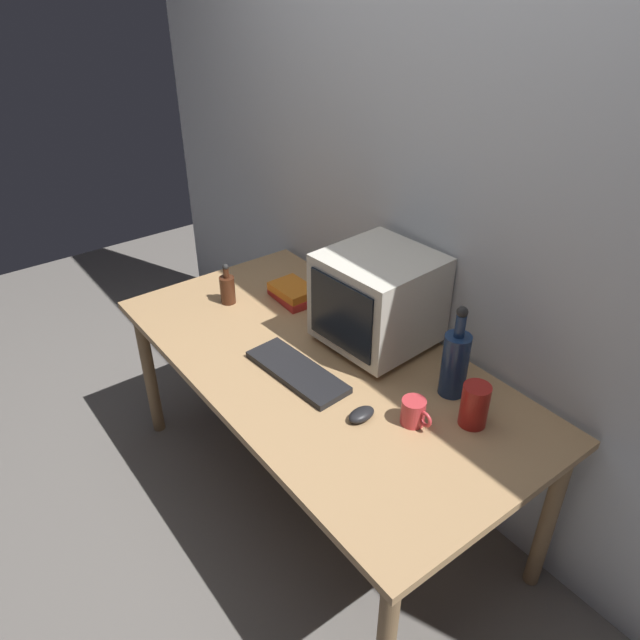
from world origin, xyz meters
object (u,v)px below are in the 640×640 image
at_px(crt_monitor, 378,299).
at_px(metal_canister, 475,405).
at_px(bottle_tall, 455,362).
at_px(bottle_short, 227,288).
at_px(computer_mouse, 361,414).
at_px(keyboard, 297,372).
at_px(mug, 414,412).
at_px(book_stack, 292,293).

relative_size(crt_monitor, metal_canister, 2.74).
xyz_separation_m(bottle_tall, bottle_short, (-1.00, -0.31, -0.06)).
height_order(computer_mouse, bottle_short, bottle_short).
xyz_separation_m(keyboard, bottle_tall, (0.40, 0.37, 0.12)).
distance_m(mug, metal_canister, 0.19).
bearing_deg(book_stack, bottle_tall, 4.98).
relative_size(computer_mouse, mug, 0.83).
relative_size(bottle_short, book_stack, 0.84).
distance_m(book_stack, mug, 0.90).
distance_m(crt_monitor, mug, 0.49).
bearing_deg(book_stack, computer_mouse, -18.86).
relative_size(crt_monitor, bottle_tall, 1.19).
relative_size(bottle_tall, book_stack, 1.57).
relative_size(bottle_tall, metal_canister, 2.30).
relative_size(keyboard, metal_canister, 2.80).
bearing_deg(keyboard, mug, 14.46).
distance_m(keyboard, book_stack, 0.54).
bearing_deg(bottle_short, keyboard, -5.70).
bearing_deg(book_stack, metal_canister, 0.53).
bearing_deg(bottle_short, metal_canister, 11.89).
relative_size(crt_monitor, bottle_short, 2.22).
xyz_separation_m(bottle_tall, mug, (0.03, -0.22, -0.08)).
xyz_separation_m(crt_monitor, bottle_short, (-0.61, -0.30, -0.12)).
height_order(computer_mouse, bottle_tall, bottle_tall).
relative_size(bottle_short, metal_canister, 1.23).
height_order(keyboard, bottle_tall, bottle_tall).
bearing_deg(metal_canister, bottle_tall, 156.59).
distance_m(bottle_tall, book_stack, 0.86).
distance_m(bottle_short, book_stack, 0.28).
bearing_deg(computer_mouse, crt_monitor, 129.63).
relative_size(mug, metal_canister, 0.80).
bearing_deg(crt_monitor, bottle_short, -153.71).
relative_size(crt_monitor, book_stack, 1.87).
height_order(computer_mouse, mug, mug).
distance_m(crt_monitor, bottle_short, 0.70).
distance_m(keyboard, bottle_tall, 0.56).
relative_size(keyboard, bottle_short, 2.27).
distance_m(computer_mouse, bottle_short, 0.92).
bearing_deg(keyboard, book_stack, 142.23).
bearing_deg(bottle_tall, crt_monitor, -179.43).
bearing_deg(computer_mouse, keyboard, -177.50).
relative_size(computer_mouse, book_stack, 0.46).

